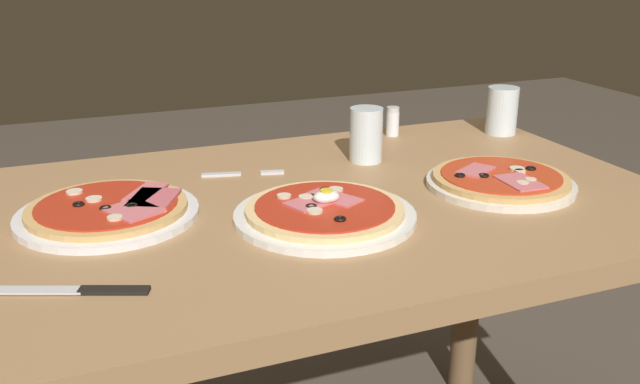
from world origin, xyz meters
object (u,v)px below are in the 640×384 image
at_px(pizza_across_right, 501,181).
at_px(water_glass_far, 366,138).
at_px(fork, 236,174).
at_px(salt_shaker, 393,122).
at_px(pizza_foreground, 325,212).
at_px(knife, 84,290).
at_px(water_glass_near, 502,114).
at_px(dining_table, 318,261).
at_px(pizza_across_left, 109,211).

relative_size(pizza_across_right, water_glass_far, 2.44).
distance_m(fork, salt_shaker, 0.44).
xyz_separation_m(pizza_foreground, knife, (-0.38, -0.12, -0.01)).
bearing_deg(water_glass_far, knife, -146.71).
height_order(pizza_across_right, knife, pizza_across_right).
relative_size(water_glass_near, water_glass_far, 0.99).
height_order(dining_table, water_glass_far, water_glass_far).
bearing_deg(dining_table, water_glass_near, 24.15).
bearing_deg(dining_table, salt_shaker, 46.14).
height_order(pizza_foreground, pizza_across_left, pizza_foreground).
height_order(pizza_across_right, salt_shaker, salt_shaker).
bearing_deg(knife, pizza_foreground, 17.01).
relative_size(water_glass_near, knife, 0.58).
bearing_deg(pizza_across_right, dining_table, 168.56).
bearing_deg(pizza_foreground, salt_shaker, 51.02).
relative_size(pizza_across_left, water_glass_near, 2.70).
bearing_deg(salt_shaker, knife, -143.37).
distance_m(dining_table, water_glass_far, 0.29).
distance_m(water_glass_far, salt_shaker, 0.21).
height_order(dining_table, pizza_across_left, pizza_across_left).
height_order(pizza_across_left, fork, pizza_across_left).
bearing_deg(pizza_foreground, pizza_across_right, 4.02).
xyz_separation_m(pizza_across_right, water_glass_far, (-0.16, 0.24, 0.04)).
height_order(dining_table, salt_shaker, salt_shaker).
bearing_deg(water_glass_far, water_glass_near, 11.62).
bearing_deg(pizza_across_right, water_glass_near, 54.58).
distance_m(pizza_across_left, fork, 0.28).
relative_size(pizza_foreground, water_glass_far, 2.69).
height_order(fork, knife, knife).
height_order(water_glass_far, salt_shaker, water_glass_far).
bearing_deg(pizza_across_left, pizza_across_right, -9.29).
xyz_separation_m(water_glass_far, knife, (-0.58, -0.38, -0.04)).
bearing_deg(pizza_across_right, pizza_across_left, 170.71).
bearing_deg(pizza_foreground, water_glass_far, 53.16).
bearing_deg(pizza_across_right, fork, 150.26).
bearing_deg(pizza_foreground, water_glass_near, 30.42).
bearing_deg(water_glass_near, pizza_foreground, -149.58).
xyz_separation_m(water_glass_near, salt_shaker, (-0.24, 0.08, -0.01)).
distance_m(water_glass_far, knife, 0.69).
distance_m(water_glass_near, knife, 1.06).
distance_m(dining_table, salt_shaker, 0.48).
distance_m(pizza_foreground, knife, 0.40).
relative_size(pizza_foreground, pizza_across_left, 1.01).
relative_size(pizza_across_right, knife, 1.43).
xyz_separation_m(pizza_across_left, water_glass_near, (0.90, 0.21, 0.03)).
relative_size(fork, knife, 0.83).
distance_m(pizza_foreground, fork, 0.28).
xyz_separation_m(pizza_across_left, fork, (0.25, 0.13, -0.01)).
xyz_separation_m(pizza_foreground, salt_shaker, (0.34, 0.42, 0.02)).
height_order(fork, salt_shaker, salt_shaker).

